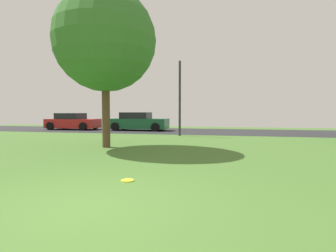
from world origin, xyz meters
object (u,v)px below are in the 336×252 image
object	(u,v)px
parked_car_green	(138,122)
street_lamp_post	(180,99)
oak_tree_left	(105,41)
frisbee_disc	(127,180)
parked_car_red	(73,122)

from	to	relation	value
parked_car_green	street_lamp_post	size ratio (longest dim) A/B	1.00
street_lamp_post	oak_tree_left	bearing A→B (deg)	-109.32
frisbee_disc	parked_car_red	distance (m)	17.60
frisbee_disc	street_lamp_post	world-z (taller)	street_lamp_post
oak_tree_left	parked_car_green	world-z (taller)	oak_tree_left
frisbee_disc	street_lamp_post	xyz separation A→B (m)	(-0.78, 10.64, 2.24)
parked_car_red	street_lamp_post	xyz separation A→B (m)	(9.53, -3.61, 1.63)
frisbee_disc	parked_car_red	bearing A→B (deg)	125.88
frisbee_disc	parked_car_red	size ratio (longest dim) A/B	0.07
oak_tree_left	parked_car_red	distance (m)	12.59
frisbee_disc	street_lamp_post	bearing A→B (deg)	94.18
street_lamp_post	parked_car_red	bearing A→B (deg)	159.25
parked_car_green	parked_car_red	bearing A→B (deg)	-177.95
frisbee_disc	parked_car_green	distance (m)	15.23
frisbee_disc	street_lamp_post	distance (m)	10.90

